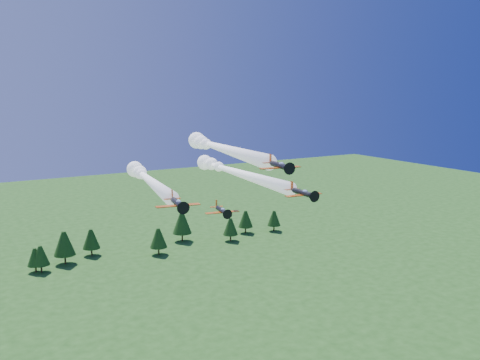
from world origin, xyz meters
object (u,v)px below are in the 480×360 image
plane_right (233,171)px  plane_left (147,179)px  plane_lead (219,147)px  plane_slot (222,210)px

plane_right → plane_left: bearing=177.3°
plane_lead → plane_slot: bearing=-106.4°
plane_left → plane_slot: bearing=-56.2°
plane_left → plane_slot: 19.76m
plane_left → plane_slot: plane_left is taller
plane_right → plane_slot: bearing=-122.4°
plane_right → plane_lead: bearing=-130.0°
plane_lead → plane_right: (7.87, 8.33, -6.55)m
plane_lead → plane_left: 16.77m
plane_lead → plane_left: (-11.24, 10.38, -6.86)m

